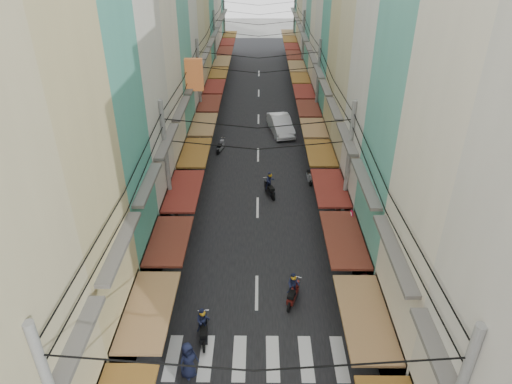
# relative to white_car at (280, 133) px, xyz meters

# --- Properties ---
(ground) EXTENTS (160.00, 160.00, 0.00)m
(ground) POSITION_rel_white_car_xyz_m (-1.97, -18.61, 0.00)
(ground) COLOR #60605C
(ground) RESTS_ON ground
(road) EXTENTS (10.00, 80.00, 0.02)m
(road) POSITION_rel_white_car_xyz_m (-1.97, 1.39, 0.01)
(road) COLOR black
(road) RESTS_ON ground
(sidewalk_left) EXTENTS (3.00, 80.00, 0.06)m
(sidewalk_left) POSITION_rel_white_car_xyz_m (-8.47, 1.39, 0.03)
(sidewalk_left) COLOR gray
(sidewalk_left) RESTS_ON ground
(sidewalk_right) EXTENTS (3.00, 80.00, 0.06)m
(sidewalk_right) POSITION_rel_white_car_xyz_m (4.53, 1.39, 0.03)
(sidewalk_right) COLOR gray
(sidewalk_right) RESTS_ON ground
(crosswalk) EXTENTS (7.55, 2.40, 0.01)m
(crosswalk) POSITION_rel_white_car_xyz_m (-1.97, -24.61, 0.03)
(crosswalk) COLOR silver
(crosswalk) RESTS_ON ground
(building_row_left) EXTENTS (7.80, 67.67, 23.70)m
(building_row_left) POSITION_rel_white_car_xyz_m (-9.89, -2.05, 9.78)
(building_row_left) COLOR beige
(building_row_left) RESTS_ON ground
(building_row_right) EXTENTS (7.80, 68.98, 22.59)m
(building_row_right) POSITION_rel_white_car_xyz_m (5.95, -2.17, 9.41)
(building_row_right) COLOR teal
(building_row_right) RESTS_ON ground
(utility_poles) EXTENTS (10.20, 66.13, 8.20)m
(utility_poles) POSITION_rel_white_car_xyz_m (-1.97, -3.60, 6.59)
(utility_poles) COLOR gray
(utility_poles) RESTS_ON ground
(white_car) EXTENTS (5.78, 3.10, 1.94)m
(white_car) POSITION_rel_white_car_xyz_m (0.00, 0.00, 0.00)
(white_car) COLOR silver
(white_car) RESTS_ON ground
(bicycle) EXTENTS (1.62, 0.86, 1.06)m
(bicycle) POSITION_rel_white_car_xyz_m (5.43, -21.61, 0.00)
(bicycle) COLOR black
(bicycle) RESTS_ON ground
(moving_scooters) EXTENTS (7.03, 21.29, 1.76)m
(moving_scooters) POSITION_rel_white_car_xyz_m (-1.84, -16.12, 0.51)
(moving_scooters) COLOR black
(moving_scooters) RESTS_ON ground
(parked_scooters) EXTENTS (13.31, 12.67, 1.01)m
(parked_scooters) POSITION_rel_white_car_xyz_m (2.44, -20.98, 0.48)
(parked_scooters) COLOR black
(parked_scooters) RESTS_ON ground
(pedestrians) EXTENTS (13.16, 24.75, 2.19)m
(pedestrians) POSITION_rel_white_car_xyz_m (-5.80, -17.02, 1.01)
(pedestrians) COLOR black
(pedestrians) RESTS_ON ground
(market_umbrella) EXTENTS (2.51, 2.51, 2.65)m
(market_umbrella) POSITION_rel_white_car_xyz_m (3.63, -22.50, 2.34)
(market_umbrella) COLOR #B2B2B7
(market_umbrella) RESTS_ON ground
(traffic_sign) EXTENTS (0.10, 0.71, 3.24)m
(traffic_sign) POSITION_rel_white_car_xyz_m (2.85, -18.10, 2.40)
(traffic_sign) COLOR gray
(traffic_sign) RESTS_ON ground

